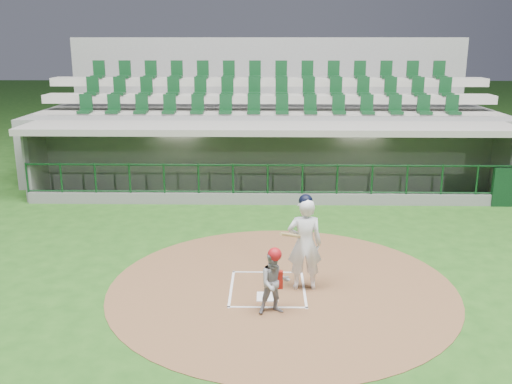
# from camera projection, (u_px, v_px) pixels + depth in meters

# --- Properties ---
(ground) EXTENTS (120.00, 120.00, 0.00)m
(ground) POSITION_uv_depth(u_px,v_px,m) (268.00, 283.00, 12.06)
(ground) COLOR #1F4D16
(ground) RESTS_ON ground
(dirt_circle) EXTENTS (7.20, 7.20, 0.01)m
(dirt_circle) POSITION_uv_depth(u_px,v_px,m) (282.00, 287.00, 11.86)
(dirt_circle) COLOR brown
(dirt_circle) RESTS_ON ground
(home_plate) EXTENTS (0.43, 0.43, 0.02)m
(home_plate) POSITION_uv_depth(u_px,v_px,m) (268.00, 297.00, 11.38)
(home_plate) COLOR white
(home_plate) RESTS_ON dirt_circle
(batter_box_chalk) EXTENTS (1.55, 1.80, 0.01)m
(batter_box_chalk) POSITION_uv_depth(u_px,v_px,m) (268.00, 289.00, 11.77)
(batter_box_chalk) COLOR white
(batter_box_chalk) RESTS_ON ground
(dugout_structure) EXTENTS (16.40, 3.70, 3.00)m
(dugout_structure) POSITION_uv_depth(u_px,v_px,m) (274.00, 162.00, 19.37)
(dugout_structure) COLOR gray
(dugout_structure) RESTS_ON ground
(seating_deck) EXTENTS (17.00, 6.72, 5.15)m
(seating_deck) POSITION_uv_depth(u_px,v_px,m) (268.00, 133.00, 22.22)
(seating_deck) COLOR slate
(seating_deck) RESTS_ON ground
(batter) EXTENTS (0.90, 0.88, 2.02)m
(batter) POSITION_uv_depth(u_px,v_px,m) (305.00, 243.00, 11.55)
(batter) COLOR white
(batter) RESTS_ON dirt_circle
(catcher) EXTENTS (0.68, 0.58, 1.30)m
(catcher) POSITION_uv_depth(u_px,v_px,m) (274.00, 281.00, 10.58)
(catcher) COLOR gray
(catcher) RESTS_ON dirt_circle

